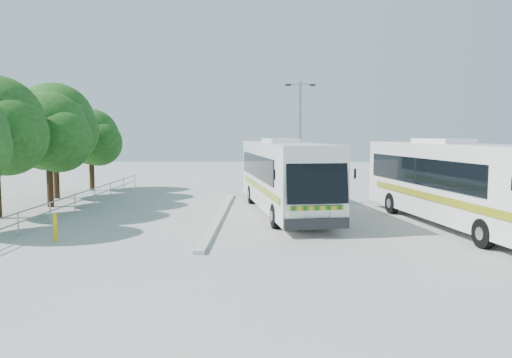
{
  "coord_description": "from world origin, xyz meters",
  "views": [
    {
      "loc": [
        0.0,
        -22.65,
        4.15
      ],
      "look_at": [
        -0.5,
        2.17,
        1.87
      ],
      "focal_mm": 35.0,
      "sensor_mm": 36.0,
      "label": 1
    }
  ],
  "objects_px": {
    "tree_far_d": "(56,123)",
    "coach_main": "(284,175)",
    "tree_far_e": "(92,137)",
    "coach_adjacent": "(454,181)",
    "tree_far_c": "(49,131)",
    "bollard": "(55,227)",
    "lamppost": "(300,137)"
  },
  "relations": [
    {
      "from": "tree_far_e",
      "to": "coach_main",
      "type": "relative_size",
      "value": 0.44
    },
    {
      "from": "bollard",
      "to": "coach_adjacent",
      "type": "bearing_deg",
      "value": 11.95
    },
    {
      "from": "coach_main",
      "to": "tree_far_e",
      "type": "bearing_deg",
      "value": 133.98
    },
    {
      "from": "tree_far_d",
      "to": "coach_main",
      "type": "distance_m",
      "value": 15.55
    },
    {
      "from": "tree_far_e",
      "to": "coach_main",
      "type": "height_order",
      "value": "tree_far_e"
    },
    {
      "from": "tree_far_c",
      "to": "lamppost",
      "type": "distance_m",
      "value": 14.23
    },
    {
      "from": "lamppost",
      "to": "tree_far_e",
      "type": "bearing_deg",
      "value": 152.47
    },
    {
      "from": "tree_far_c",
      "to": "tree_far_e",
      "type": "bearing_deg",
      "value": 93.54
    },
    {
      "from": "tree_far_d",
      "to": "bollard",
      "type": "xyz_separation_m",
      "value": [
        5.2,
        -12.69,
        -4.27
      ]
    },
    {
      "from": "tree_far_e",
      "to": "tree_far_c",
      "type": "bearing_deg",
      "value": -86.46
    },
    {
      "from": "tree_far_d",
      "to": "coach_adjacent",
      "type": "relative_size",
      "value": 0.54
    },
    {
      "from": "coach_adjacent",
      "to": "tree_far_c",
      "type": "bearing_deg",
      "value": 155.21
    },
    {
      "from": "tree_far_d",
      "to": "bollard",
      "type": "height_order",
      "value": "tree_far_d"
    },
    {
      "from": "tree_far_e",
      "to": "lamppost",
      "type": "xyz_separation_m",
      "value": [
        14.63,
        -6.46,
        0.08
      ]
    },
    {
      "from": "tree_far_e",
      "to": "coach_adjacent",
      "type": "relative_size",
      "value": 0.44
    },
    {
      "from": "tree_far_c",
      "to": "bollard",
      "type": "relative_size",
      "value": 6.0
    },
    {
      "from": "tree_far_e",
      "to": "coach_adjacent",
      "type": "distance_m",
      "value": 25.14
    },
    {
      "from": "coach_main",
      "to": "lamppost",
      "type": "relative_size",
      "value": 1.87
    },
    {
      "from": "tree_far_c",
      "to": "tree_far_d",
      "type": "height_order",
      "value": "tree_far_d"
    },
    {
      "from": "bollard",
      "to": "lamppost",
      "type": "bearing_deg",
      "value": 46.68
    },
    {
      "from": "tree_far_d",
      "to": "tree_far_e",
      "type": "distance_m",
      "value": 4.65
    },
    {
      "from": "bollard",
      "to": "tree_far_e",
      "type": "bearing_deg",
      "value": 104.72
    },
    {
      "from": "coach_main",
      "to": "bollard",
      "type": "height_order",
      "value": "coach_main"
    },
    {
      "from": "tree_far_c",
      "to": "lamppost",
      "type": "height_order",
      "value": "lamppost"
    },
    {
      "from": "coach_main",
      "to": "coach_adjacent",
      "type": "bearing_deg",
      "value": -35.57
    },
    {
      "from": "bollard",
      "to": "tree_far_d",
      "type": "bearing_deg",
      "value": 112.28
    },
    {
      "from": "tree_far_e",
      "to": "coach_adjacent",
      "type": "height_order",
      "value": "tree_far_e"
    },
    {
      "from": "tree_far_d",
      "to": "tree_far_e",
      "type": "bearing_deg",
      "value": 81.37
    },
    {
      "from": "coach_main",
      "to": "bollard",
      "type": "relative_size",
      "value": 12.45
    },
    {
      "from": "tree_far_c",
      "to": "bollard",
      "type": "xyz_separation_m",
      "value": [
        4.01,
        -8.99,
        -3.72
      ]
    },
    {
      "from": "tree_far_d",
      "to": "tree_far_e",
      "type": "xyz_separation_m",
      "value": [
        0.68,
        4.5,
        -0.93
      ]
    },
    {
      "from": "coach_main",
      "to": "lamppost",
      "type": "height_order",
      "value": "lamppost"
    }
  ]
}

